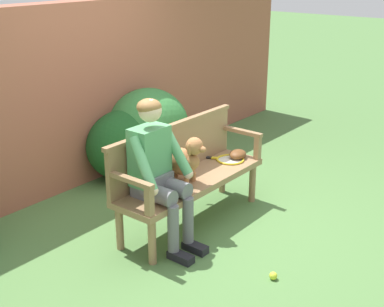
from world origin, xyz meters
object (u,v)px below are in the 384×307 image
(dog_on_bench, at_px, (185,159))
(baseball_glove, at_px, (238,154))
(tennis_ball, at_px, (273,276))
(person_seated, at_px, (157,168))
(tennis_racket, at_px, (228,159))
(garden_bench, at_px, (192,184))

(dog_on_bench, xyz_separation_m, baseball_glove, (0.82, -0.04, -0.18))
(dog_on_bench, xyz_separation_m, tennis_ball, (-0.24, -1.12, -0.67))
(person_seated, relative_size, tennis_racket, 2.36)
(dog_on_bench, distance_m, tennis_ball, 1.33)
(baseball_glove, xyz_separation_m, tennis_ball, (-1.06, -1.07, -0.49))
(baseball_glove, bearing_deg, dog_on_bench, 164.45)
(dog_on_bench, bearing_deg, garden_bench, 0.80)
(garden_bench, bearing_deg, person_seated, -178.25)
(baseball_glove, distance_m, tennis_ball, 1.59)
(garden_bench, bearing_deg, tennis_racket, 0.37)
(person_seated, bearing_deg, baseball_glove, -1.45)
(person_seated, bearing_deg, garden_bench, 1.75)
(baseball_glove, bearing_deg, garden_bench, 163.84)
(garden_bench, bearing_deg, baseball_glove, -3.70)
(person_seated, distance_m, dog_on_bench, 0.39)
(tennis_racket, xyz_separation_m, baseball_glove, (0.11, -0.05, 0.04))
(baseball_glove, bearing_deg, tennis_ball, -147.00)
(dog_on_bench, height_order, tennis_racket, dog_on_bench)
(person_seated, bearing_deg, tennis_ball, -82.08)
(tennis_racket, height_order, tennis_ball, tennis_racket)
(tennis_racket, height_order, baseball_glove, baseball_glove)
(garden_bench, height_order, tennis_ball, garden_bench)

